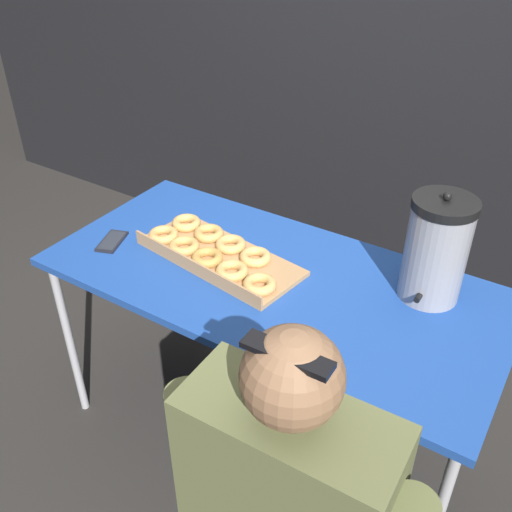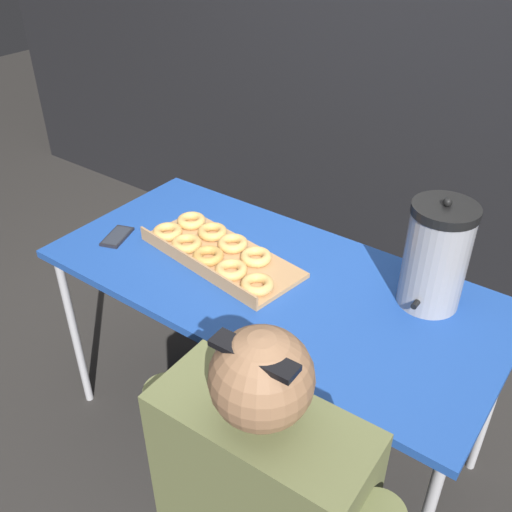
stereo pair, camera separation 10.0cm
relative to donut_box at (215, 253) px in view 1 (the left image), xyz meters
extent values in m
plane|color=#2D2B28|center=(0.22, 0.01, -0.80)|extent=(12.00, 12.00, 0.00)
cube|color=black|center=(0.22, 1.27, 0.47)|extent=(6.00, 0.10, 2.53)
cube|color=#1E479E|center=(0.22, 0.01, -0.04)|extent=(1.54, 0.73, 0.03)
cylinder|color=#ADADB2|center=(-0.50, -0.31, -0.42)|extent=(0.03, 0.03, 0.75)
cylinder|color=#ADADB2|center=(-0.50, 0.33, -0.42)|extent=(0.03, 0.03, 0.75)
cylinder|color=#ADADB2|center=(0.95, 0.33, -0.42)|extent=(0.03, 0.03, 0.75)
cube|color=tan|center=(0.02, 0.01, -0.01)|extent=(0.63, 0.34, 0.02)
cube|color=tan|center=(0.00, -0.12, 0.01)|extent=(0.59, 0.10, 0.04)
torus|color=#DEA659|center=(-0.22, -0.02, 0.01)|extent=(0.12, 0.12, 0.03)
torus|color=tan|center=(-0.11, -0.04, 0.01)|extent=(0.15, 0.15, 0.03)
torus|color=#CC9347|center=(0.00, -0.05, 0.01)|extent=(0.15, 0.15, 0.03)
torus|color=#E1A95D|center=(0.12, -0.07, 0.01)|extent=(0.15, 0.15, 0.03)
torus|color=#E1A95C|center=(0.24, -0.08, 0.01)|extent=(0.15, 0.15, 0.03)
torus|color=#E0A75B|center=(-0.20, 0.09, 0.01)|extent=(0.15, 0.15, 0.03)
torus|color=tan|center=(-0.09, 0.08, 0.01)|extent=(0.15, 0.15, 0.03)
torus|color=#E2AA5D|center=(0.02, 0.06, 0.01)|extent=(0.14, 0.14, 0.03)
torus|color=#E6AD61|center=(0.14, 0.04, 0.01)|extent=(0.14, 0.14, 0.03)
cylinder|color=#939399|center=(0.69, 0.20, 0.13)|extent=(0.19, 0.19, 0.31)
cylinder|color=black|center=(0.69, 0.20, 0.30)|extent=(0.19, 0.19, 0.03)
sphere|color=black|center=(0.69, 0.20, 0.33)|extent=(0.03, 0.03, 0.03)
cylinder|color=black|center=(0.69, 0.10, 0.03)|extent=(0.02, 0.05, 0.02)
cube|color=black|center=(-0.38, -0.12, -0.02)|extent=(0.11, 0.16, 0.01)
cube|color=#2D333D|center=(-0.38, -0.12, -0.01)|extent=(0.10, 0.14, 0.00)
cube|color=#60663D|center=(0.68, -0.67, -0.02)|extent=(0.45, 0.21, 0.55)
sphere|color=#8E6647|center=(0.68, -0.67, 0.35)|extent=(0.19, 0.19, 0.19)
cube|color=black|center=(0.68, -0.70, 0.43)|extent=(0.16, 0.05, 0.01)
cylinder|color=#60663D|center=(0.43, -0.68, -0.05)|extent=(0.10, 0.10, 0.44)
camera|label=1|loc=(1.01, -1.31, 1.10)|focal=40.00mm
camera|label=2|loc=(1.09, -1.26, 1.10)|focal=40.00mm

